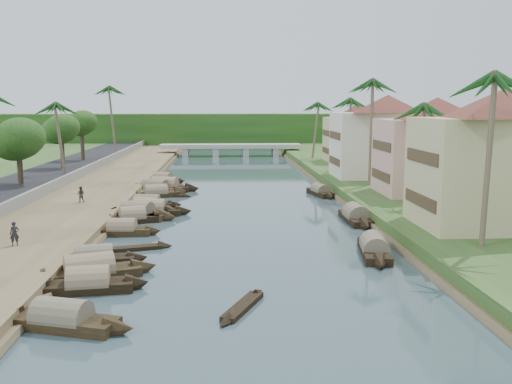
{
  "coord_description": "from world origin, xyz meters",
  "views": [
    {
      "loc": [
        -1.46,
        -42.56,
        10.1
      ],
      "look_at": [
        1.59,
        10.53,
        2.0
      ],
      "focal_mm": 40.0,
      "sensor_mm": 36.0,
      "label": 1
    }
  ],
  "objects": [
    {
      "name": "sampan_14",
      "position": [
        8.75,
        -5.31,
        0.41
      ],
      "size": [
        2.72,
        8.57,
        2.06
      ],
      "rotation": [
        0.0,
        0.0,
        1.43
      ],
      "color": "black",
      "rests_on": "ground"
    },
    {
      "name": "palm_0",
      "position": [
        15.0,
        -8.01,
        11.64
      ],
      "size": [
        3.2,
        3.2,
        12.25
      ],
      "color": "brown",
      "rests_on": "ground"
    },
    {
      "name": "building_near",
      "position": [
        18.99,
        -2.0,
        6.38
      ],
      "size": [
        14.85,
        14.85,
        10.2
      ],
      "color": "tan",
      "rests_on": "right_bank"
    },
    {
      "name": "sampan_4",
      "position": [
        -9.47,
        1.84,
        0.4
      ],
      "size": [
        6.35,
        1.76,
        1.85
      ],
      "rotation": [
        0.0,
        0.0,
        -0.05
      ],
      "color": "black",
      "rests_on": "ground"
    },
    {
      "name": "canoe_1",
      "position": [
        -7.87,
        -3.05,
        0.1
      ],
      "size": [
        5.63,
        2.45,
        0.91
      ],
      "rotation": [
        0.0,
        0.0,
        0.29
      ],
      "color": "black",
      "rests_on": "ground"
    },
    {
      "name": "building_far",
      "position": [
        18.99,
        28.0,
        6.38
      ],
      "size": [
        15.59,
        15.59,
        10.2
      ],
      "color": "beige",
      "rests_on": "right_bank"
    },
    {
      "name": "sampan_16",
      "position": [
        9.49,
        20.72,
        0.4
      ],
      "size": [
        2.85,
        7.37,
        1.83
      ],
      "rotation": [
        0.0,
        0.0,
        1.78
      ],
      "color": "black",
      "rests_on": "ground"
    },
    {
      "name": "sampan_12",
      "position": [
        -9.53,
        24.72,
        0.41
      ],
      "size": [
        8.55,
        5.81,
        2.13
      ],
      "rotation": [
        0.0,
        0.0,
        -0.52
      ],
      "color": "black",
      "rests_on": "ground"
    },
    {
      "name": "palm_1",
      "position": [
        16.0,
        7.71,
        9.85
      ],
      "size": [
        3.2,
        3.2,
        10.4
      ],
      "color": "brown",
      "rests_on": "ground"
    },
    {
      "name": "building_mid",
      "position": [
        19.99,
        14.0,
        6.13
      ],
      "size": [
        14.11,
        14.11,
        9.7
      ],
      "color": "#CB9A8F",
      "rests_on": "right_bank"
    },
    {
      "name": "sampan_7",
      "position": [
        -8.33,
        10.02,
        0.41
      ],
      "size": [
        8.04,
        1.94,
        2.14
      ],
      "rotation": [
        0.0,
        0.0,
        -0.02
      ],
      "color": "black",
      "rests_on": "ground"
    },
    {
      "name": "sampan_5",
      "position": [
        -9.41,
        6.6,
        0.41
      ],
      "size": [
        6.41,
        3.51,
        2.03
      ],
      "rotation": [
        0.0,
        0.0,
        0.33
      ],
      "color": "black",
      "rests_on": "ground"
    },
    {
      "name": "canoe_2",
      "position": [
        -7.58,
        20.76,
        0.1
      ],
      "size": [
        5.1,
        1.6,
        0.73
      ],
      "rotation": [
        0.0,
        0.0,
        -0.17
      ],
      "color": "black",
      "rests_on": "ground"
    },
    {
      "name": "building_distant",
      "position": [
        19.99,
        48.0,
        5.88
      ],
      "size": [
        12.62,
        12.62,
        9.2
      ],
      "color": "tan",
      "rests_on": "right_bank"
    },
    {
      "name": "sampan_6",
      "position": [
        -9.25,
        8.32,
        0.42
      ],
      "size": [
        7.95,
        4.41,
        2.32
      ],
      "rotation": [
        0.0,
        0.0,
        -0.36
      ],
      "color": "black",
      "rests_on": "ground"
    },
    {
      "name": "road",
      "position": [
        -24.5,
        20.0,
        0.7
      ],
      "size": [
        8.0,
        180.0,
        1.4
      ],
      "primitive_type": "cube",
      "color": "black",
      "rests_on": "ground"
    },
    {
      "name": "person_far",
      "position": [
        -15.31,
        12.81,
        1.58
      ],
      "size": [
        0.8,
        0.65,
        1.56
      ],
      "primitive_type": "imported",
      "rotation": [
        0.0,
        0.0,
        3.21
      ],
      "color": "#363425",
      "rests_on": "left_bank"
    },
    {
      "name": "sampan_11",
      "position": [
        -8.49,
        25.4,
        0.42
      ],
      "size": [
        8.99,
        3.87,
        2.48
      ],
      "rotation": [
        0.0,
        0.0,
        -0.23
      ],
      "color": "black",
      "rests_on": "ground"
    },
    {
      "name": "palm_2",
      "position": [
        15.0,
        20.3,
        12.45
      ],
      "size": [
        3.2,
        3.2,
        13.1
      ],
      "color": "brown",
      "rests_on": "ground"
    },
    {
      "name": "palm_3",
      "position": [
        16.0,
        37.16,
        10.66
      ],
      "size": [
        3.2,
        3.2,
        11.24
      ],
      "color": "brown",
      "rests_on": "ground"
    },
    {
      "name": "sampan_13",
      "position": [
        -9.49,
        32.77,
        0.41
      ],
      "size": [
        6.66,
        3.91,
        1.87
      ],
      "rotation": [
        0.0,
        0.0,
        -0.41
      ],
      "color": "black",
      "rests_on": "ground"
    },
    {
      "name": "left_bank",
      "position": [
        -16.0,
        20.0,
        0.4
      ],
      "size": [
        10.0,
        180.0,
        0.8
      ],
      "primitive_type": "cube",
      "color": "brown",
      "rests_on": "ground"
    },
    {
      "name": "tree_5",
      "position": [
        -24.0,
        50.15,
        7.14
      ],
      "size": [
        4.47,
        4.47,
        7.7
      ],
      "color": "#433726",
      "rests_on": "ground"
    },
    {
      "name": "tree_6",
      "position": [
        24.0,
        28.21,
        6.79
      ],
      "size": [
        4.07,
        4.07,
        7.4
      ],
      "color": "#433726",
      "rests_on": "ground"
    },
    {
      "name": "palm_7",
      "position": [
        14.0,
        54.26,
        10.16
      ],
      "size": [
        3.2,
        3.2,
        10.71
      ],
      "color": "brown",
      "rests_on": "ground"
    },
    {
      "name": "sampan_2",
      "position": [
        -9.39,
        -9.65,
        0.41
      ],
      "size": [
        8.29,
        4.48,
        2.18
      ],
      "rotation": [
        0.0,
        0.0,
        0.36
      ],
      "color": "black",
      "rests_on": "ground"
    },
    {
      "name": "sampan_8",
      "position": [
        -8.7,
        10.81,
        0.42
      ],
      "size": [
        7.16,
        4.47,
        2.21
      ],
      "rotation": [
        0.0,
        0.0,
        -0.42
      ],
      "color": "black",
      "rests_on": "ground"
    },
    {
      "name": "right_bank",
      "position": [
        19.0,
        20.0,
        0.6
      ],
      "size": [
        16.0,
        180.0,
        1.2
      ],
      "primitive_type": "cube",
      "color": "#2A491D",
      "rests_on": "ground"
    },
    {
      "name": "sampan_10",
      "position": [
        -9.0,
        20.5,
        0.41
      ],
      "size": [
        7.28,
        3.9,
        2.02
      ],
      "rotation": [
        0.0,
        0.0,
        0.35
      ],
      "color": "black",
      "rests_on": "ground"
    },
    {
      "name": "sampan_0",
      "position": [
        -8.89,
        -17.29,
        0.41
      ],
      "size": [
        7.43,
        3.61,
        1.97
      ],
      "rotation": [
        0.0,
        0.0,
        -0.31
      ],
      "color": "black",
      "rests_on": "ground"
    },
    {
      "name": "ground",
      "position": [
        0.0,
        0.0,
        0.0
      ],
      "size": [
        220.0,
        220.0,
        0.0
      ],
      "primitive_type": "plane",
      "color": "#364C51",
      "rests_on": "ground"
    },
    {
      "name": "sampan_1",
      "position": [
        -8.9,
        -12.06,
        0.41
      ],
      "size": [
        6.85,
        2.44,
        2.03
      ],
      "rotation": [
        0.0,
        0.0,
        0.14
      ],
      "color": "black",
      "rests_on": "ground"
    },
    {
      "name": "tree_3",
      "position": [
        -24.0,
        21.62,
        6.32
      ],
      "size": [
        5.29,
        5.29,
        7.17
      ],
      "color": "#433726",
      "rests_on": "ground"
    },
    {
      "name": "person_near",
      "position": [
        -15.44,
        -4.53,
        1.62
      ],
      "size": [
        0.69,
        0.55,
        1.63
      ],
      "primitive_type": "imported",
      "rotation": [
        0.0,
        0.0,
        0.31
      ],
      "color": "#222329",
      "rests_on": "left_bank"
    },
    {
      "name": "palm_8",
      "position": [
        -20.5,
        58.64,
        12.86
      ],
      "size": [
        3.2,
        3.2,
        13.32
      ],
      "color": "brown",
      "rests_on": "ground"
    },
    {
      "name": "sampan_15",
      "position": [
        10.13,
        5.95,
        0.42
      ],
      "size": [
        2.03,
        8.38,
        2.24
      ],
      "rotation": [
        0.0,
        0.0,
        1.58
      ],
      "color": "black",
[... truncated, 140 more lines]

